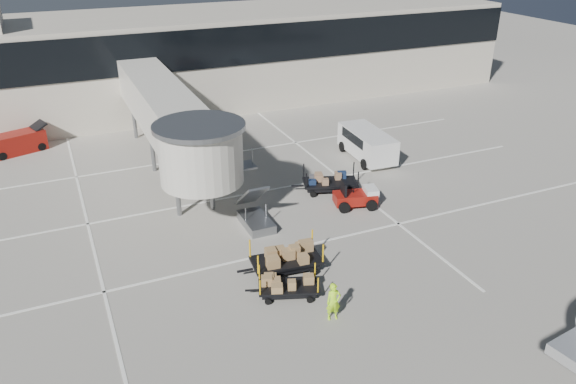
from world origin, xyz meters
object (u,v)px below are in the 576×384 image
(box_cart_far, at_px, (284,286))
(ground_worker, at_px, (333,302))
(minivan, at_px, (366,142))
(baggage_tug, at_px, (356,197))
(belt_loader, at_px, (18,143))
(suitcase_cart, at_px, (330,183))
(box_cart_near, at_px, (287,260))

(box_cart_far, relative_size, ground_worker, 1.90)
(box_cart_far, distance_m, minivan, 17.52)
(baggage_tug, height_order, minivan, minivan)
(belt_loader, bearing_deg, box_cart_far, -84.74)
(suitcase_cart, distance_m, belt_loader, 23.32)
(belt_loader, bearing_deg, suitcase_cart, -59.31)
(box_cart_near, xyz_separation_m, minivan, (10.96, 11.06, 0.56))
(suitcase_cart, relative_size, ground_worker, 2.38)
(suitcase_cart, distance_m, minivan, 6.35)
(box_cart_far, distance_m, ground_worker, 2.65)
(box_cart_near, height_order, ground_worker, ground_worker)
(baggage_tug, height_order, suitcase_cart, baggage_tug)
(minivan, bearing_deg, suitcase_cart, -137.59)
(box_cart_near, bearing_deg, suitcase_cart, 55.33)
(box_cart_near, distance_m, ground_worker, 4.12)
(minivan, xyz_separation_m, belt_loader, (-22.75, 11.06, -0.46))
(minivan, relative_size, belt_loader, 1.26)
(suitcase_cart, xyz_separation_m, ground_worker, (-5.70, -11.19, 0.31))
(minivan, bearing_deg, ground_worker, -121.47)
(ground_worker, bearing_deg, suitcase_cart, 70.70)
(baggage_tug, distance_m, belt_loader, 25.30)
(ground_worker, height_order, minivan, minivan)
(suitcase_cart, relative_size, box_cart_far, 1.25)
(suitcase_cart, height_order, box_cart_near, same)
(baggage_tug, relative_size, belt_loader, 0.64)
(baggage_tug, bearing_deg, belt_loader, 150.32)
(box_cart_near, xyz_separation_m, ground_worker, (0.34, -4.10, 0.23))
(minivan, distance_m, belt_loader, 25.30)
(box_cart_near, bearing_deg, baggage_tug, 41.28)
(box_cart_near, bearing_deg, belt_loader, 123.79)
(baggage_tug, height_order, box_cart_near, baggage_tug)
(baggage_tug, distance_m, box_cart_far, 9.81)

